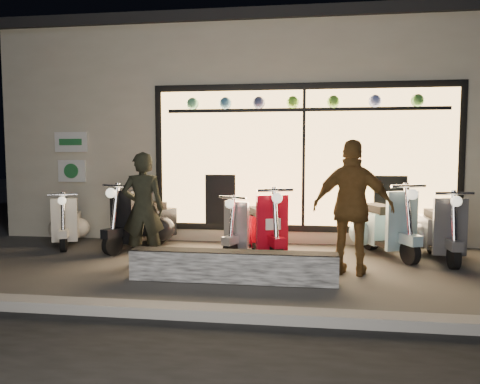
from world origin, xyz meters
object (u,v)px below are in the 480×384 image
object	(u,v)px
man	(143,209)
woman	(353,208)
graffiti_barrier	(233,266)
scooter_silver	(251,230)
scooter_red	(261,228)

from	to	relation	value
man	woman	xyz separation A→B (m)	(2.98, -0.12, 0.08)
graffiti_barrier	scooter_silver	world-z (taller)	scooter_silver
scooter_silver	woman	distance (m)	2.02
graffiti_barrier	scooter_red	xyz separation A→B (m)	(0.21, 1.64, 0.23)
scooter_silver	man	xyz separation A→B (m)	(-1.47, -1.11, 0.45)
graffiti_barrier	man	xyz separation A→B (m)	(-1.43, 0.70, 0.63)
graffiti_barrier	woman	xyz separation A→B (m)	(1.54, 0.58, 0.72)
man	woman	bearing A→B (deg)	165.66
graffiti_barrier	man	bearing A→B (deg)	153.89
graffiti_barrier	woman	size ratio (longest dim) A/B	1.45
graffiti_barrier	woman	world-z (taller)	woman
man	woman	distance (m)	2.98
woman	scooter_red	bearing A→B (deg)	-25.40
scooter_red	man	world-z (taller)	man
scooter_red	woman	world-z (taller)	woman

